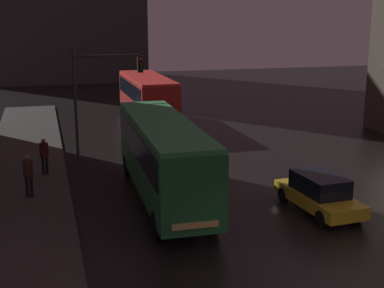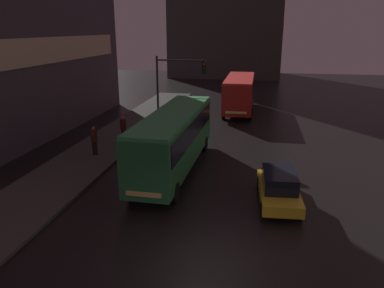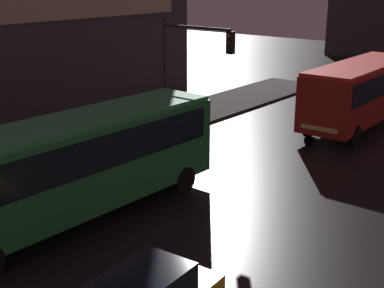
% 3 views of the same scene
% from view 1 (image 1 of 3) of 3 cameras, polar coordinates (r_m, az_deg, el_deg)
% --- Properties ---
extents(ground_plane, '(120.00, 120.00, 0.00)m').
position_cam_1_polar(ground_plane, '(16.84, 14.77, -14.32)').
color(ground_plane, black).
extents(sidewalk_left, '(4.00, 48.00, 0.15)m').
position_cam_1_polar(sidewalk_left, '(23.98, -17.59, -5.71)').
color(sidewalk_left, '#3D3A38').
rests_on(sidewalk_left, ground).
extents(bus_near, '(2.60, 10.81, 3.45)m').
position_cam_1_polar(bus_near, '(22.55, -3.11, -0.84)').
color(bus_near, '#236B38').
rests_on(bus_near, ground).
extents(bus_far, '(2.72, 9.50, 3.39)m').
position_cam_1_polar(bus_far, '(39.05, -4.80, 5.29)').
color(bus_far, '#AD1E19').
rests_on(bus_far, ground).
extents(car_taxi, '(2.04, 4.41, 1.55)m').
position_cam_1_polar(car_taxi, '(22.15, 13.41, -5.10)').
color(car_taxi, gold).
rests_on(car_taxi, ground).
extents(pedestrian_near, '(0.53, 0.53, 1.78)m').
position_cam_1_polar(pedestrian_near, '(26.88, -15.50, -0.89)').
color(pedestrian_near, black).
rests_on(pedestrian_near, sidewalk_left).
extents(pedestrian_mid, '(0.51, 0.51, 1.84)m').
position_cam_1_polar(pedestrian_mid, '(23.70, -17.08, -2.86)').
color(pedestrian_mid, black).
rests_on(pedestrian_mid, sidewalk_left).
extents(traffic_light_main, '(3.80, 0.35, 5.91)m').
position_cam_1_polar(traffic_light_main, '(29.37, -9.78, 6.24)').
color(traffic_light_main, '#2D2D2D').
rests_on(traffic_light_main, ground).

